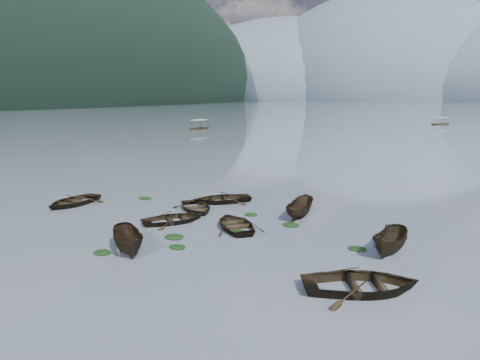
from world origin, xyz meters
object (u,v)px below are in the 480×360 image
at_px(rowboat_0, 74,205).
at_px(rowboat_3, 236,228).
at_px(pontoon_left, 199,129).
at_px(pontoon_centre, 440,124).

bearing_deg(rowboat_0, rowboat_3, 1.76).
xyz_separation_m(rowboat_0, rowboat_3, (14.06, -0.63, 0.00)).
distance_m(rowboat_3, pontoon_left, 84.40).
xyz_separation_m(rowboat_0, pontoon_left, (-27.66, 72.74, 0.00)).
bearing_deg(pontoon_centre, rowboat_3, -59.92).
xyz_separation_m(rowboat_3, pontoon_centre, (16.09, 118.58, 0.00)).
height_order(rowboat_3, pontoon_left, pontoon_left).
height_order(rowboat_0, rowboat_3, rowboat_0).
distance_m(pontoon_left, pontoon_centre, 73.38).
distance_m(rowboat_0, pontoon_left, 77.82).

